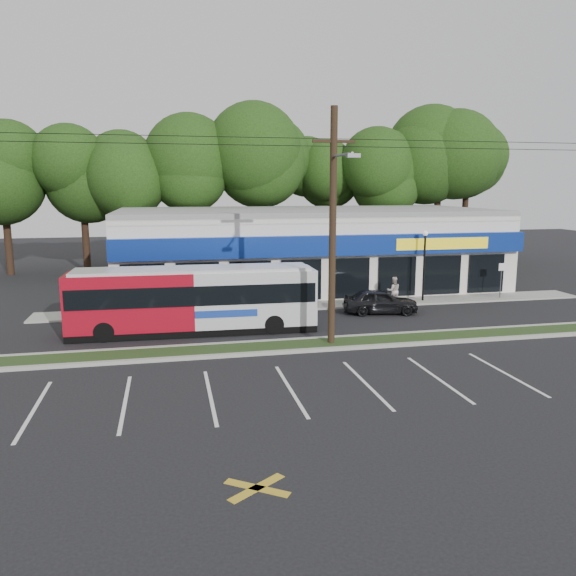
# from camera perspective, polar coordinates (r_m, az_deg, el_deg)

# --- Properties ---
(ground) EXTENTS (120.00, 120.00, 0.00)m
(ground) POSITION_cam_1_polar(r_m,az_deg,el_deg) (22.98, -2.14, -6.90)
(ground) COLOR black
(ground) RESTS_ON ground
(grass_strip) EXTENTS (40.00, 1.60, 0.12)m
(grass_strip) POSITION_cam_1_polar(r_m,az_deg,el_deg) (23.91, -2.56, -6.07)
(grass_strip) COLOR #223415
(grass_strip) RESTS_ON ground
(curb_south) EXTENTS (40.00, 0.25, 0.14)m
(curb_south) POSITION_cam_1_polar(r_m,az_deg,el_deg) (23.10, -2.21, -6.62)
(curb_south) COLOR #9E9E93
(curb_south) RESTS_ON ground
(curb_north) EXTENTS (40.00, 0.25, 0.14)m
(curb_north) POSITION_cam_1_polar(r_m,az_deg,el_deg) (24.71, -2.89, -5.51)
(curb_north) COLOR #9E9E93
(curb_north) RESTS_ON ground
(sidewalk) EXTENTS (32.00, 2.20, 0.10)m
(sidewalk) POSITION_cam_1_polar(r_m,az_deg,el_deg) (32.57, 3.78, -1.71)
(sidewalk) COLOR #9E9E93
(sidewalk) RESTS_ON ground
(strip_mall) EXTENTS (25.00, 12.55, 5.30)m
(strip_mall) POSITION_cam_1_polar(r_m,az_deg,el_deg) (38.90, 1.75, 4.13)
(strip_mall) COLOR silver
(strip_mall) RESTS_ON ground
(utility_pole) EXTENTS (50.00, 2.77, 10.00)m
(utility_pole) POSITION_cam_1_polar(r_m,az_deg,el_deg) (23.56, 4.22, 6.91)
(utility_pole) COLOR black
(utility_pole) RESTS_ON ground
(lamp_post) EXTENTS (0.30, 0.30, 4.25)m
(lamp_post) POSITION_cam_1_polar(r_m,az_deg,el_deg) (34.08, 13.69, 3.02)
(lamp_post) COLOR black
(lamp_post) RESTS_ON ground
(sign_post) EXTENTS (0.45, 0.10, 2.23)m
(sign_post) POSITION_cam_1_polar(r_m,az_deg,el_deg) (36.49, 20.86, 1.33)
(sign_post) COLOR #59595E
(sign_post) RESTS_ON ground
(tree_line) EXTENTS (46.76, 6.76, 11.83)m
(tree_line) POSITION_cam_1_polar(r_m,az_deg,el_deg) (48.30, -2.91, 12.15)
(tree_line) COLOR black
(tree_line) RESTS_ON ground
(metrobus) EXTENTS (11.48, 2.73, 3.07)m
(metrobus) POSITION_cam_1_polar(r_m,az_deg,el_deg) (26.66, -9.52, -1.04)
(metrobus) COLOR maroon
(metrobus) RESTS_ON ground
(car_dark) EXTENTS (4.22, 2.28, 1.36)m
(car_dark) POSITION_cam_1_polar(r_m,az_deg,el_deg) (30.77, 9.36, -1.32)
(car_dark) COLOR black
(car_dark) RESTS_ON ground
(pedestrian_a) EXTENTS (0.56, 0.37, 1.54)m
(pedestrian_a) POSITION_cam_1_polar(r_m,az_deg,el_deg) (31.02, -1.16, -0.94)
(pedestrian_a) COLOR white
(pedestrian_a) RESTS_ON ground
(pedestrian_b) EXTENTS (0.87, 0.71, 1.63)m
(pedestrian_b) POSITION_cam_1_polar(r_m,az_deg,el_deg) (33.27, 10.67, -0.27)
(pedestrian_b) COLOR beige
(pedestrian_b) RESTS_ON ground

